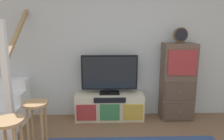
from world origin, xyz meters
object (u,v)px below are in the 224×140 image
object	(u,v)px
media_console	(110,106)
bar_stool_far	(36,115)
desk_clock	(181,35)
television	(109,74)
side_cabinet	(178,82)
bar_stool_near	(9,135)

from	to	relation	value
media_console	bar_stool_far	xyz separation A→B (m)	(-1.02, -0.96, 0.28)
desk_clock	bar_stool_far	size ratio (longest dim) A/B	0.39
television	desk_clock	distance (m)	1.41
media_console	television	distance (m)	0.62
side_cabinet	desk_clock	bearing A→B (deg)	-114.97
side_cabinet	bar_stool_far	bearing A→B (deg)	-156.92
side_cabinet	bar_stool_near	xyz separation A→B (m)	(-2.39, -1.54, -0.17)
side_cabinet	bar_stool_near	bearing A→B (deg)	-147.20
media_console	desk_clock	distance (m)	1.79
television	side_cabinet	xyz separation A→B (m)	(1.24, -0.01, -0.16)
television	side_cabinet	world-z (taller)	side_cabinet
desk_clock	bar_stool_far	xyz separation A→B (m)	(-2.26, -0.95, -1.02)
desk_clock	media_console	bearing A→B (deg)	179.78
media_console	desk_clock	world-z (taller)	desk_clock
bar_stool_near	side_cabinet	bearing A→B (deg)	32.80
media_console	side_cabinet	world-z (taller)	side_cabinet
television	bar_stool_near	world-z (taller)	television
side_cabinet	bar_stool_far	xyz separation A→B (m)	(-2.27, -0.97, -0.18)
side_cabinet	desk_clock	xyz separation A→B (m)	(-0.01, -0.02, 0.84)
bar_stool_near	bar_stool_far	distance (m)	0.59
television	bar_stool_far	xyz separation A→B (m)	(-1.02, -0.98, -0.34)
desk_clock	side_cabinet	bearing A→B (deg)	65.03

